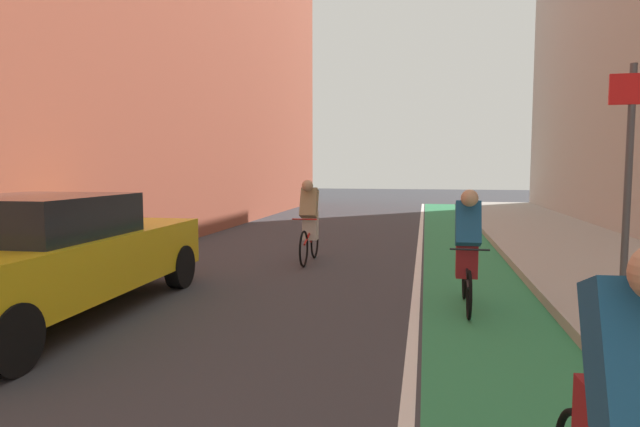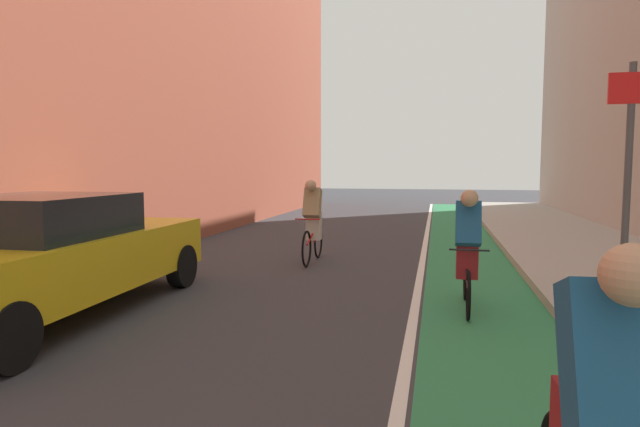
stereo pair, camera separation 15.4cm
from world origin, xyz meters
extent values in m
plane|color=#38383D|center=(0.00, 13.14, 0.00)|extent=(75.43, 75.43, 0.00)
cube|color=#2D8451|center=(2.79, 15.14, 0.00)|extent=(1.60, 34.29, 0.00)
cube|color=white|center=(1.89, 15.14, 0.00)|extent=(0.12, 34.29, 0.00)
cube|color=#A8A59E|center=(5.31, 15.14, 0.07)|extent=(3.45, 34.29, 0.14)
cube|color=yellow|center=(-2.54, 10.42, 0.68)|extent=(2.03, 4.69, 0.70)
cube|color=black|center=(-2.54, 10.19, 1.26)|extent=(1.73, 1.99, 0.55)
cylinder|color=black|center=(-3.46, 12.17, 0.33)|extent=(0.24, 0.67, 0.66)
cylinder|color=black|center=(-1.71, 12.22, 0.33)|extent=(0.24, 0.67, 0.66)
cylinder|color=black|center=(-1.62, 8.68, 0.33)|extent=(0.24, 0.67, 0.66)
cube|color=#1E598C|center=(2.80, 6.84, 1.16)|extent=(0.35, 0.42, 0.60)
sphere|color=tan|center=(2.81, 6.68, 1.50)|extent=(0.22, 0.22, 0.22)
cube|color=tan|center=(2.79, 6.96, 1.18)|extent=(0.28, 0.29, 0.39)
torus|color=black|center=(2.55, 11.31, 0.31)|extent=(0.05, 0.61, 0.61)
torus|color=black|center=(2.56, 12.36, 0.31)|extent=(0.05, 0.61, 0.61)
cylinder|color=black|center=(2.56, 11.83, 0.53)|extent=(0.06, 0.96, 0.33)
cylinder|color=black|center=(2.56, 12.01, 0.61)|extent=(0.04, 0.12, 0.55)
cylinder|color=black|center=(2.55, 11.38, 0.86)|extent=(0.48, 0.03, 0.02)
cube|color=maroon|center=(2.56, 11.94, 0.68)|extent=(0.28, 0.24, 0.56)
cube|color=#1E598C|center=(2.55, 11.81, 1.14)|extent=(0.33, 0.40, 0.60)
sphere|color=tan|center=(2.55, 11.65, 1.48)|extent=(0.22, 0.22, 0.22)
cube|color=#1E598C|center=(2.56, 11.93, 1.16)|extent=(0.26, 0.28, 0.39)
torus|color=black|center=(-0.21, 14.25, 0.35)|extent=(0.05, 0.69, 0.69)
torus|color=black|center=(-0.22, 15.30, 0.35)|extent=(0.05, 0.69, 0.69)
cylinder|color=red|center=(-0.22, 14.77, 0.57)|extent=(0.05, 0.96, 0.33)
cylinder|color=red|center=(-0.22, 14.95, 0.65)|extent=(0.04, 0.12, 0.55)
cylinder|color=red|center=(-0.21, 14.32, 0.90)|extent=(0.48, 0.03, 0.02)
cube|color=beige|center=(-0.22, 14.88, 0.72)|extent=(0.28, 0.24, 0.56)
cube|color=tan|center=(-0.22, 14.75, 1.18)|extent=(0.32, 0.40, 0.60)
sphere|color=tan|center=(-0.22, 14.59, 1.52)|extent=(0.22, 0.22, 0.22)
cube|color=beige|center=(-0.22, 14.87, 1.20)|extent=(0.26, 0.28, 0.39)
cylinder|color=#4C4C51|center=(3.98, 10.47, 1.51)|extent=(0.07, 0.07, 2.74)
cube|color=red|center=(3.98, 10.45, 2.63)|extent=(0.44, 0.03, 0.30)
camera|label=1|loc=(2.00, 4.69, 1.86)|focal=29.79mm
camera|label=2|loc=(2.15, 4.72, 1.86)|focal=29.79mm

